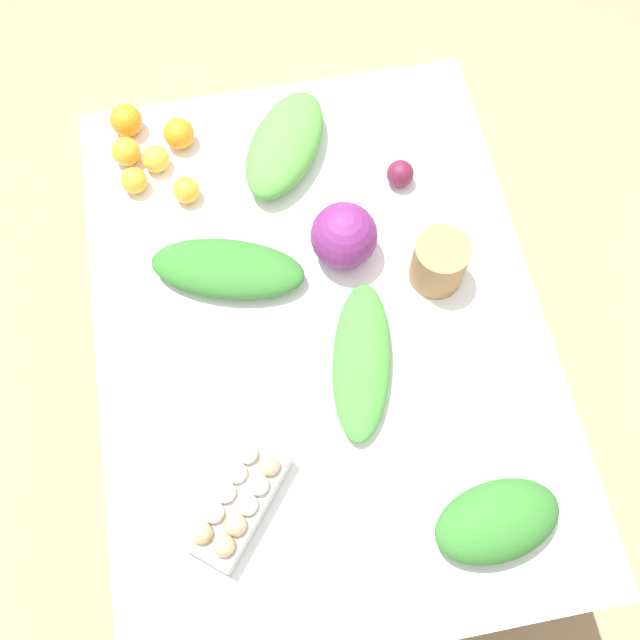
% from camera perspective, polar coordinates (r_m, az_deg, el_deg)
% --- Properties ---
extents(ground_plane, '(8.00, 8.00, 0.00)m').
position_cam_1_polar(ground_plane, '(2.27, 0.00, -7.18)').
color(ground_plane, '#937A5B').
extents(dining_table, '(1.38, 1.00, 0.70)m').
position_cam_1_polar(dining_table, '(1.68, 0.00, -1.36)').
color(dining_table, silver).
rests_on(dining_table, ground_plane).
extents(cabbage_purple, '(0.15, 0.15, 0.15)m').
position_cam_1_polar(cabbage_purple, '(1.62, 1.93, 6.75)').
color(cabbage_purple, '#6B2366').
rests_on(cabbage_purple, dining_table).
extents(egg_carton, '(0.27, 0.25, 0.09)m').
position_cam_1_polar(egg_carton, '(1.46, -6.65, -14.15)').
color(egg_carton, '#B7B7B2').
rests_on(egg_carton, dining_table).
extents(paper_bag, '(0.12, 0.12, 0.13)m').
position_cam_1_polar(paper_bag, '(1.62, 9.51, 4.56)').
color(paper_bag, '#997047').
rests_on(paper_bag, dining_table).
extents(greens_bunch_beet_tops, '(0.39, 0.21, 0.06)m').
position_cam_1_polar(greens_bunch_beet_tops, '(1.54, 3.34, -3.23)').
color(greens_bunch_beet_tops, '#3D8433').
rests_on(greens_bunch_beet_tops, dining_table).
extents(greens_bunch_dandelion, '(0.25, 0.38, 0.07)m').
position_cam_1_polar(greens_bunch_dandelion, '(1.64, -7.39, 4.11)').
color(greens_bunch_dandelion, '#2D6B28').
rests_on(greens_bunch_dandelion, dining_table).
extents(greens_bunch_scallion, '(0.36, 0.31, 0.09)m').
position_cam_1_polar(greens_bunch_scallion, '(1.79, -2.82, 13.85)').
color(greens_bunch_scallion, '#4C933D').
rests_on(greens_bunch_scallion, dining_table).
extents(greens_bunch_chard, '(0.19, 0.27, 0.10)m').
position_cam_1_polar(greens_bunch_chard, '(1.48, 13.98, -15.34)').
color(greens_bunch_chard, '#2D6B28').
rests_on(greens_bunch_chard, dining_table).
extents(beet_root, '(0.07, 0.07, 0.07)m').
position_cam_1_polar(beet_root, '(1.77, 6.43, 11.56)').
color(beet_root, '#5B1933').
rests_on(beet_root, dining_table).
extents(orange_0, '(0.08, 0.08, 0.08)m').
position_cam_1_polar(orange_0, '(1.86, -11.22, 14.41)').
color(orange_0, orange).
rests_on(orange_0, dining_table).
extents(orange_1, '(0.07, 0.07, 0.07)m').
position_cam_1_polar(orange_1, '(1.86, -15.26, 12.88)').
color(orange_1, orange).
rests_on(orange_1, dining_table).
extents(orange_2, '(0.06, 0.06, 0.06)m').
position_cam_1_polar(orange_2, '(1.76, -10.65, 10.16)').
color(orange_2, orange).
rests_on(orange_2, dining_table).
extents(orange_3, '(0.06, 0.06, 0.06)m').
position_cam_1_polar(orange_3, '(1.81, -14.66, 10.74)').
color(orange_3, orange).
rests_on(orange_3, dining_table).
extents(orange_4, '(0.07, 0.07, 0.07)m').
position_cam_1_polar(orange_4, '(1.83, -13.02, 12.45)').
color(orange_4, '#F9A833').
rests_on(orange_4, dining_table).
extents(orange_5, '(0.08, 0.08, 0.08)m').
position_cam_1_polar(orange_5, '(1.91, -15.24, 15.14)').
color(orange_5, orange).
rests_on(orange_5, dining_table).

